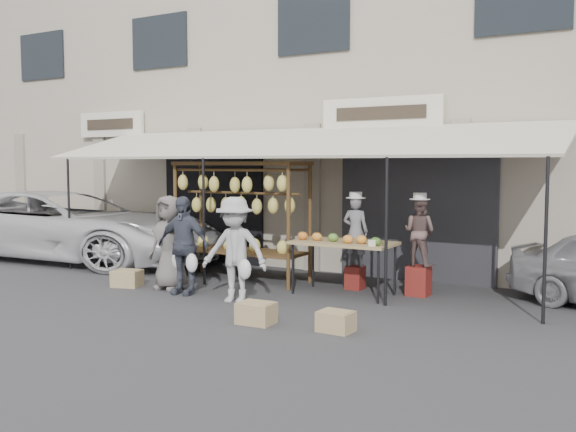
{
  "coord_description": "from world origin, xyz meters",
  "views": [
    {
      "loc": [
        6.07,
        -8.1,
        2.2
      ],
      "look_at": [
        0.61,
        1.4,
        1.3
      ],
      "focal_mm": 40.0,
      "sensor_mm": 36.0,
      "label": 1
    }
  ],
  "objects_px": {
    "vendor_left": "(355,231)",
    "vendor_right": "(419,232)",
    "customer_mid": "(183,245)",
    "crate_near_a": "(256,313)",
    "van": "(60,208)",
    "produce_table": "(343,243)",
    "customer_right": "(235,250)",
    "banana_rack": "(240,198)",
    "customer_left": "(169,243)",
    "crate_near_b": "(336,321)",
    "crate_far": "(127,278)"
  },
  "relations": [
    {
      "from": "vendor_left",
      "to": "vendor_right",
      "type": "height_order",
      "value": "vendor_right"
    },
    {
      "from": "customer_mid",
      "to": "crate_near_a",
      "type": "height_order",
      "value": "customer_mid"
    },
    {
      "from": "crate_near_a",
      "to": "van",
      "type": "distance_m",
      "value": 7.8
    },
    {
      "from": "produce_table",
      "to": "vendor_left",
      "type": "distance_m",
      "value": 0.59
    },
    {
      "from": "vendor_right",
      "to": "customer_right",
      "type": "xyz_separation_m",
      "value": [
        -2.37,
        -1.94,
        -0.23
      ]
    },
    {
      "from": "banana_rack",
      "to": "customer_mid",
      "type": "relative_size",
      "value": 1.57
    },
    {
      "from": "customer_left",
      "to": "crate_near_b",
      "type": "distance_m",
      "value": 3.98
    },
    {
      "from": "crate_near_b",
      "to": "vendor_left",
      "type": "bearing_deg",
      "value": 108.98
    },
    {
      "from": "vendor_left",
      "to": "customer_mid",
      "type": "distance_m",
      "value": 2.98
    },
    {
      "from": "banana_rack",
      "to": "customer_mid",
      "type": "height_order",
      "value": "banana_rack"
    },
    {
      "from": "customer_right",
      "to": "crate_near_b",
      "type": "bearing_deg",
      "value": -32.35
    },
    {
      "from": "van",
      "to": "crate_near_b",
      "type": "bearing_deg",
      "value": -111.97
    },
    {
      "from": "customer_mid",
      "to": "crate_near_a",
      "type": "bearing_deg",
      "value": -33.1
    },
    {
      "from": "customer_right",
      "to": "crate_near_b",
      "type": "height_order",
      "value": "customer_right"
    },
    {
      "from": "crate_near_a",
      "to": "produce_table",
      "type": "bearing_deg",
      "value": 84.89
    },
    {
      "from": "produce_table",
      "to": "customer_right",
      "type": "bearing_deg",
      "value": -132.92
    },
    {
      "from": "banana_rack",
      "to": "produce_table",
      "type": "height_order",
      "value": "banana_rack"
    },
    {
      "from": "customer_left",
      "to": "crate_far",
      "type": "distance_m",
      "value": 1.09
    },
    {
      "from": "banana_rack",
      "to": "customer_right",
      "type": "height_order",
      "value": "banana_rack"
    },
    {
      "from": "customer_left",
      "to": "vendor_left",
      "type": "bearing_deg",
      "value": 34.78
    },
    {
      "from": "customer_mid",
      "to": "customer_right",
      "type": "height_order",
      "value": "customer_right"
    },
    {
      "from": "banana_rack",
      "to": "van",
      "type": "distance_m",
      "value": 5.18
    },
    {
      "from": "produce_table",
      "to": "vendor_left",
      "type": "xyz_separation_m",
      "value": [
        -0.02,
        0.57,
        0.15
      ]
    },
    {
      "from": "customer_left",
      "to": "crate_near_a",
      "type": "bearing_deg",
      "value": -21.52
    },
    {
      "from": "crate_near_a",
      "to": "customer_right",
      "type": "bearing_deg",
      "value": 136.11
    },
    {
      "from": "banana_rack",
      "to": "van",
      "type": "bearing_deg",
      "value": 177.45
    },
    {
      "from": "produce_table",
      "to": "customer_left",
      "type": "xyz_separation_m",
      "value": [
        -2.83,
        -1.06,
        -0.05
      ]
    },
    {
      "from": "customer_left",
      "to": "customer_right",
      "type": "height_order",
      "value": "customer_right"
    },
    {
      "from": "vendor_left",
      "to": "crate_far",
      "type": "relative_size",
      "value": 2.51
    },
    {
      "from": "customer_mid",
      "to": "crate_far",
      "type": "height_order",
      "value": "customer_mid"
    },
    {
      "from": "vendor_left",
      "to": "crate_near_b",
      "type": "distance_m",
      "value": 3.04
    },
    {
      "from": "customer_mid",
      "to": "crate_near_a",
      "type": "distance_m",
      "value": 2.52
    },
    {
      "from": "banana_rack",
      "to": "vendor_left",
      "type": "bearing_deg",
      "value": 7.87
    },
    {
      "from": "crate_near_b",
      "to": "customer_left",
      "type": "bearing_deg",
      "value": 163.4
    },
    {
      "from": "vendor_left",
      "to": "customer_right",
      "type": "xyz_separation_m",
      "value": [
        -1.23,
        -1.92,
        -0.18
      ]
    },
    {
      "from": "vendor_left",
      "to": "van",
      "type": "relative_size",
      "value": 0.22
    },
    {
      "from": "customer_left",
      "to": "customer_mid",
      "type": "relative_size",
      "value": 0.99
    },
    {
      "from": "customer_left",
      "to": "crate_far",
      "type": "height_order",
      "value": "customer_left"
    },
    {
      "from": "produce_table",
      "to": "vendor_right",
      "type": "height_order",
      "value": "vendor_right"
    },
    {
      "from": "vendor_left",
      "to": "vendor_right",
      "type": "xyz_separation_m",
      "value": [
        1.14,
        0.02,
        0.05
      ]
    },
    {
      "from": "customer_right",
      "to": "customer_mid",
      "type": "bearing_deg",
      "value": 163.93
    },
    {
      "from": "vendor_right",
      "to": "customer_mid",
      "type": "xyz_separation_m",
      "value": [
        -3.49,
        -1.84,
        -0.24
      ]
    },
    {
      "from": "customer_left",
      "to": "customer_right",
      "type": "xyz_separation_m",
      "value": [
        1.58,
        -0.28,
        0.01
      ]
    },
    {
      "from": "customer_right",
      "to": "customer_left",
      "type": "bearing_deg",
      "value": 158.46
    },
    {
      "from": "customer_mid",
      "to": "van",
      "type": "relative_size",
      "value": 0.29
    },
    {
      "from": "customer_mid",
      "to": "crate_near_a",
      "type": "relative_size",
      "value": 3.4
    },
    {
      "from": "produce_table",
      "to": "customer_mid",
      "type": "bearing_deg",
      "value": -152.14
    },
    {
      "from": "crate_near_a",
      "to": "customer_left",
      "type": "bearing_deg",
      "value": 153.87
    },
    {
      "from": "customer_left",
      "to": "van",
      "type": "height_order",
      "value": "van"
    },
    {
      "from": "customer_right",
      "to": "van",
      "type": "relative_size",
      "value": 0.3
    }
  ]
}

